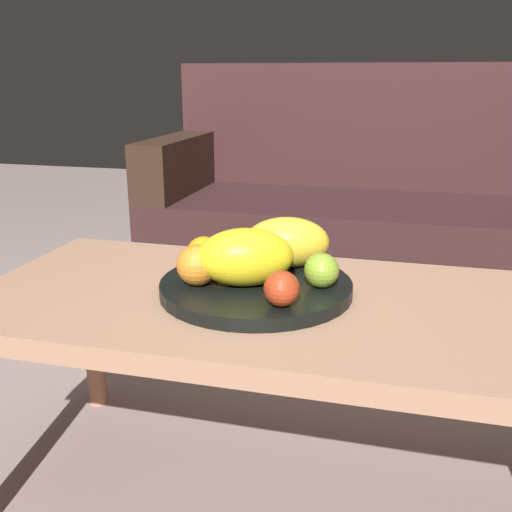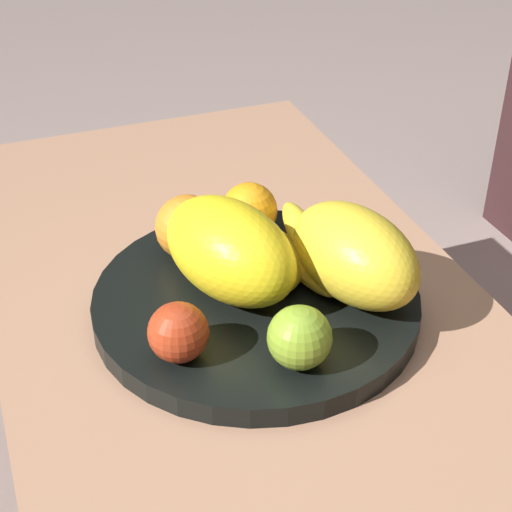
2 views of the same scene
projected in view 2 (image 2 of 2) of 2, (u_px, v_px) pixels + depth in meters
coffee_table at (265, 377)px, 0.91m from camera, size 1.20×0.56×0.45m
fruit_bowl at (256, 302)px, 0.92m from camera, size 0.37×0.37×0.03m
melon_large_front at (230, 250)px, 0.89m from camera, size 0.21×0.16×0.11m
melon_smaller_beside at (355, 255)px, 0.89m from camera, size 0.19×0.14×0.10m
orange_front at (188, 227)px, 0.96m from camera, size 0.08×0.08×0.08m
orange_left at (249, 210)px, 1.00m from camera, size 0.07×0.07×0.07m
apple_front at (178, 332)px, 0.81m from camera, size 0.06×0.06×0.06m
apple_left at (300, 337)px, 0.80m from camera, size 0.07×0.07×0.07m
banana_bunch at (300, 250)px, 0.94m from camera, size 0.16×0.11×0.06m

